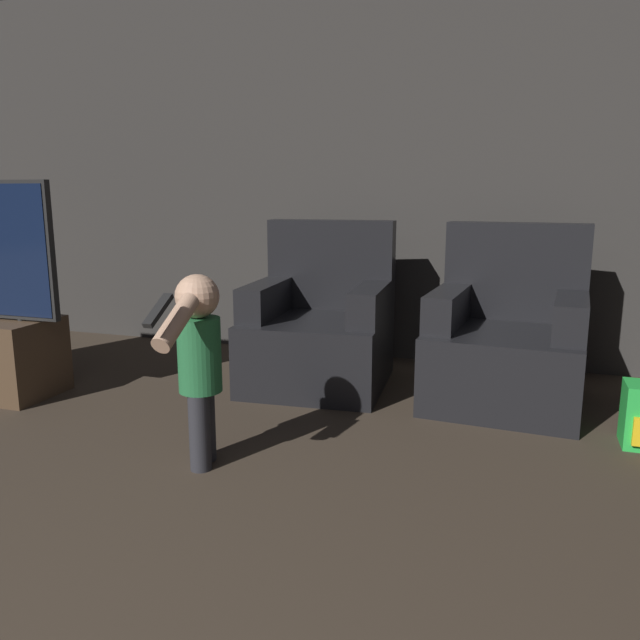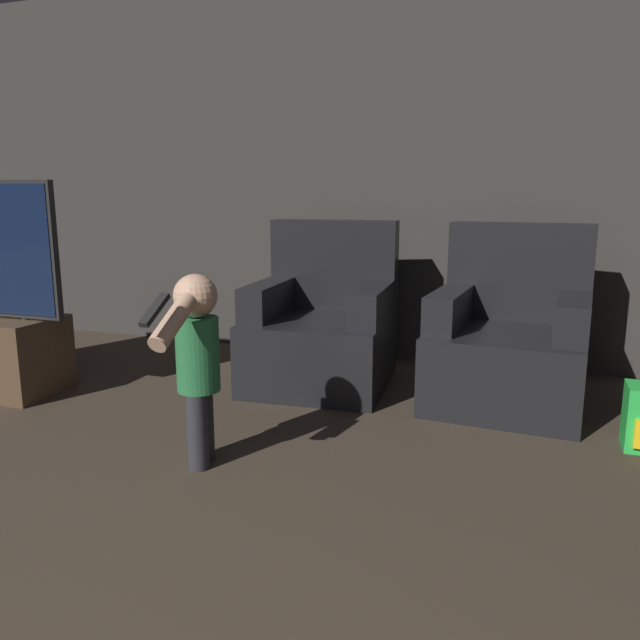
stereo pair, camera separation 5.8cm
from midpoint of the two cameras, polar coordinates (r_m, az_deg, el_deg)
name	(u,v)px [view 1 (the left image)]	position (r m, az deg, el deg)	size (l,w,h in m)	color
wall_back	(385,168)	(4.33, 5.60, 13.66)	(8.40, 0.05, 2.60)	#33302D
armchair_left	(321,329)	(3.76, -0.40, -0.85)	(0.84, 0.88, 0.97)	black
armchair_right	(507,342)	(3.57, 16.27, -1.97)	(0.86, 0.89, 0.97)	black
person_toddler	(199,355)	(2.62, -11.67, -3.18)	(0.18, 0.56, 0.82)	#28282D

